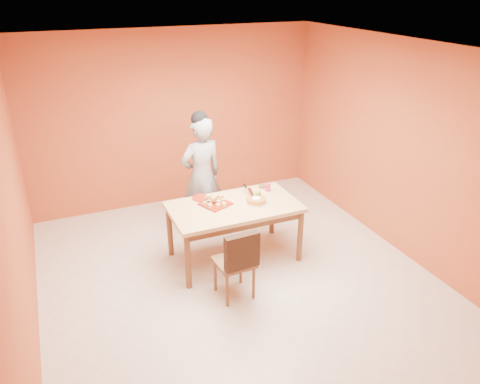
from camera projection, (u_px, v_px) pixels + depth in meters
name	position (u px, v px, depth m)	size (l,w,h in m)	color
floor	(238.00, 279.00, 5.67)	(5.00, 5.00, 0.00)	beige
ceiling	(237.00, 49.00, 4.54)	(5.00, 5.00, 0.00)	silver
wall_back	(174.00, 119.00, 7.19)	(4.50, 4.50, 0.00)	#B25529
wall_left	(13.00, 214.00, 4.30)	(5.00, 5.00, 0.00)	#B25529
wall_right	(401.00, 150.00, 5.91)	(5.00, 5.00, 0.00)	#B25529
dining_table	(234.00, 212.00, 5.84)	(1.60, 0.90, 0.76)	tan
dining_chair	(235.00, 261.00, 5.20)	(0.43, 0.49, 0.89)	brown
pastry_pile	(215.00, 200.00, 5.79)	(0.29, 0.29, 0.09)	tan
person	(202.00, 176.00, 6.43)	(0.61, 0.40, 1.68)	gray
pastry_platter	(215.00, 204.00, 5.81)	(0.32, 0.32, 0.02)	maroon
red_dinner_plate	(201.00, 198.00, 5.98)	(0.23, 0.23, 0.01)	maroon
white_cake_plate	(256.00, 203.00, 5.85)	(0.28, 0.28, 0.01)	white
sponge_cake	(256.00, 200.00, 5.83)	(0.25, 0.25, 0.06)	gold
cake_server	(251.00, 192.00, 5.97)	(0.05, 0.26, 0.01)	silver
egg_ornament	(257.00, 195.00, 5.92)	(0.10, 0.08, 0.13)	olive
magenta_glass	(268.00, 187.00, 6.17)	(0.07, 0.07, 0.10)	#C21D51
checker_tin	(262.00, 186.00, 6.28)	(0.10, 0.10, 0.03)	#38210F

